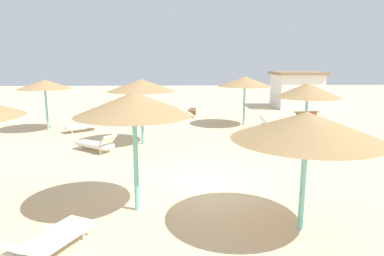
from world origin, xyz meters
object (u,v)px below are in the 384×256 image
object	(u,v)px
parasol_4	(308,91)
lounger_1	(276,124)
parasol_6	(307,126)
parasol_5	(45,85)
bench_0	(192,111)
lounger_3	(47,240)
beach_cabana	(296,89)
parasol_2	(141,85)
bench_1	(306,114)
lounger_5	(84,125)
parasol_3	(134,104)
lounger_2	(97,144)
parasol_1	(245,82)
lounger_4	(319,144)

from	to	relation	value
parasol_4	lounger_1	world-z (taller)	parasol_4
parasol_6	lounger_1	world-z (taller)	parasol_6
parasol_5	bench_0	distance (m)	9.01
lounger_3	beach_cabana	world-z (taller)	beach_cabana
lounger_1	beach_cabana	world-z (taller)	beach_cabana
parasol_2	lounger_3	distance (m)	9.10
parasol_4	parasol_5	bearing A→B (deg)	165.83
parasol_2	bench_1	bearing A→B (deg)	32.53
lounger_1	lounger_3	bearing A→B (deg)	-123.46
lounger_1	beach_cabana	bearing A→B (deg)	65.56
bench_0	bench_1	world-z (taller)	same
lounger_5	lounger_1	bearing A→B (deg)	-1.05
lounger_1	beach_cabana	xyz separation A→B (m)	(3.97, 8.74, 1.07)
parasol_4	parasol_5	size ratio (longest dim) A/B	1.05
parasol_2	bench_1	xyz separation A→B (m)	(9.54, 6.08, -2.22)
beach_cabana	parasol_4	bearing A→B (deg)	-106.70
lounger_1	bench_1	size ratio (longest dim) A/B	1.21
parasol_3	parasol_5	world-z (taller)	parasol_3
parasol_4	bench_1	size ratio (longest dim) A/B	1.83
lounger_2	parasol_2	bearing A→B (deg)	34.44
parasol_5	lounger_2	bearing A→B (deg)	-50.66
lounger_5	bench_0	xyz separation A→B (m)	(5.74, 4.47, 0.03)
lounger_1	lounger_2	size ratio (longest dim) A/B	1.00
parasol_1	bench_0	xyz separation A→B (m)	(-2.82, 3.16, -2.12)
parasol_6	bench_1	size ratio (longest dim) A/B	2.03
parasol_4	bench_0	distance (m)	9.00
parasol_1	lounger_4	world-z (taller)	parasol_1
bench_1	lounger_1	bearing A→B (deg)	-130.10
lounger_3	lounger_5	distance (m)	11.89
parasol_3	lounger_1	xyz separation A→B (m)	(6.12, 9.48, -2.31)
lounger_2	parasol_3	bearing A→B (deg)	-67.81
lounger_5	beach_cabana	bearing A→B (deg)	31.52
parasol_5	parasol_6	size ratio (longest dim) A/B	0.86
parasol_2	lounger_1	xyz separation A→B (m)	(6.68, 2.69, -2.24)
parasol_3	lounger_1	distance (m)	11.52
lounger_2	lounger_4	bearing A→B (deg)	-2.99
parasol_1	lounger_2	xyz separation A→B (m)	(-6.98, -5.37, -2.14)
bench_0	parasol_6	bearing A→B (deg)	-83.22
parasol_1	beach_cabana	world-z (taller)	beach_cabana
parasol_5	lounger_1	xyz separation A→B (m)	(11.95, -0.45, -2.08)
parasol_2	lounger_5	xyz separation A→B (m)	(-3.30, 2.87, -2.25)
bench_1	beach_cabana	distance (m)	5.56
lounger_2	lounger_4	xyz separation A→B (m)	(8.91, -0.47, -0.00)
parasol_1	lounger_3	world-z (taller)	parasol_1
parasol_6	parasol_2	bearing A→B (deg)	118.21
parasol_3	lounger_5	size ratio (longest dim) A/B	1.53
lounger_4	lounger_5	world-z (taller)	lounger_4
parasol_1	lounger_1	size ratio (longest dim) A/B	1.60
lounger_1	parasol_6	bearing A→B (deg)	-102.91
parasol_4	lounger_5	xyz separation A→B (m)	(-10.52, 2.89, -2.01)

